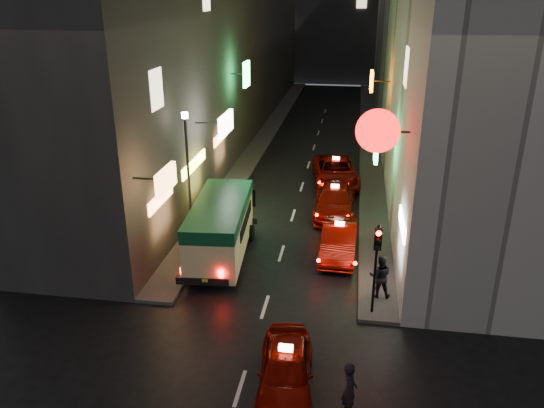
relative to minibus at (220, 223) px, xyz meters
The scene contains 13 objects.
building_left 23.64m from the minibus, 103.90° to the left, with size 7.68×52.00×18.00m.
building_right 25.33m from the minibus, 64.09° to the left, with size 7.99×52.00×18.00m.
sidewalk_left 21.95m from the minibus, 94.32° to the left, with size 1.50×52.00×0.15m, color #474542.
sidewalk_right 22.93m from the minibus, 72.57° to the left, with size 1.50×52.00×0.15m, color #474542.
minibus is the anchor object (origin of this frame).
taxi_near 8.93m from the minibus, 63.54° to the right, with size 2.50×5.22×1.78m.
taxi_second 5.37m from the minibus, 12.46° to the left, with size 2.27×5.32×1.85m.
taxi_third 7.65m from the minibus, 51.39° to the left, with size 2.30×5.45×1.89m.
taxi_far 11.71m from the minibus, 66.92° to the left, with size 3.16×6.01×1.99m.
pedestrian_crossing 10.53m from the minibus, 56.15° to the right, with size 0.65×0.42×1.97m, color black.
pedestrian_sidewalk 7.32m from the minibus, 19.54° to the right, with size 0.74×0.47×1.98m, color black.
traffic_light 7.63m from the minibus, 29.30° to the right, with size 0.26×0.43×3.50m.
lamp_post 2.72m from the minibus, 152.76° to the left, with size 0.28×0.28×6.22m.
Camera 1 is at (2.95, -8.47, 11.15)m, focal length 35.00 mm.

